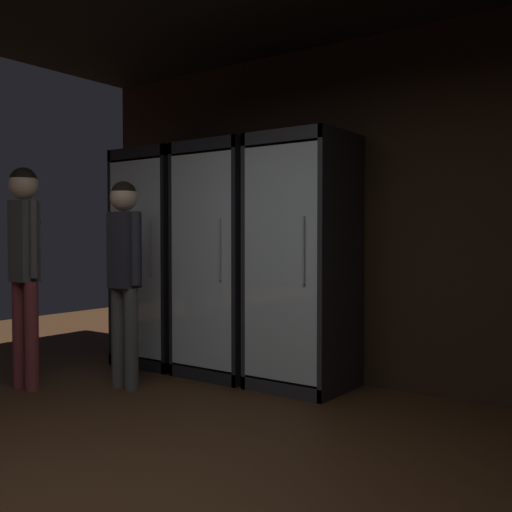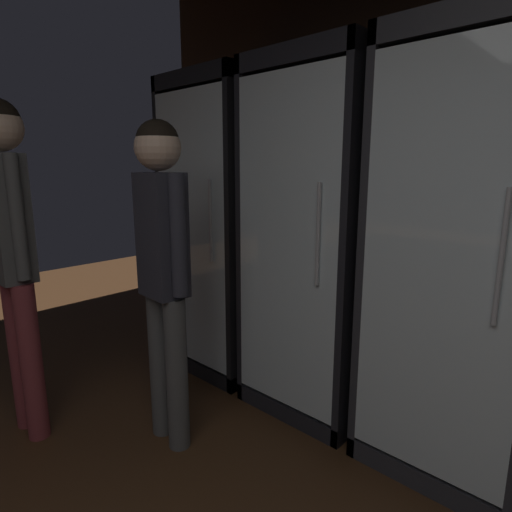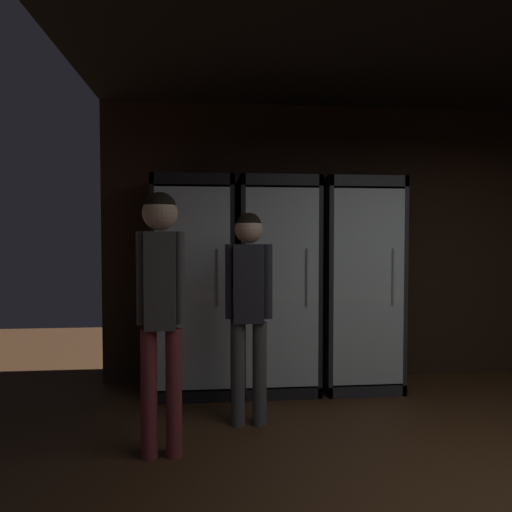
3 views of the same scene
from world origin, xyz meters
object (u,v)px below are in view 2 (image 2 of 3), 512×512
Objects in this scene: cooler_left at (325,244)px; cooler_center at (468,265)px; shopper_far at (10,233)px; cooler_far_left at (233,231)px; shopper_near at (163,253)px.

cooler_center is (0.79, 0.00, -0.00)m from cooler_left.
cooler_left is at bearing 55.27° from shopper_far.
cooler_center is (1.57, -0.00, -0.00)m from cooler_far_left.
shopper_far is at bearing -141.63° from cooler_center.
cooler_center reaches higher than shopper_far.
cooler_left is 1.15× the size of shopper_far.
cooler_far_left reaches higher than shopper_far.
cooler_far_left is 0.79m from cooler_left.
shopper_far is at bearing -142.26° from shopper_near.
cooler_center is 1.15× the size of shopper_far.
cooler_center is at bearing 0.01° from cooler_left.
shopper_near is (-1.13, -0.90, 0.03)m from cooler_center.
cooler_far_left is 1.00× the size of cooler_center.
cooler_left is at bearing -179.99° from cooler_center.
cooler_far_left is 1.00× the size of cooler_left.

